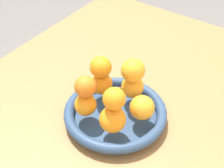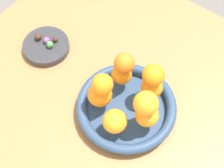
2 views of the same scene
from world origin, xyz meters
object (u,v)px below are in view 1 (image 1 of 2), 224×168
Objects in this scene: dining_table at (104,124)px; orange_0 at (113,119)px; orange_5 at (85,87)px; orange_8 at (99,66)px; fruit_bowl at (115,114)px; orange_1 at (142,108)px; orange_2 at (132,87)px; orange_6 at (114,99)px; orange_4 at (86,105)px; orange_7 at (133,70)px; orange_3 at (101,83)px.

dining_table is 0.21m from orange_0.
orange_8 reaches higher than orange_5.
orange_1 is at bearing 100.97° from fruit_bowl.
orange_6 reaches higher than orange_2.
orange_4 is at bearing 12.14° from orange_8.
dining_table is 0.25m from orange_6.
orange_7 is at bearing 169.26° from fruit_bowl.
orange_7 reaches higher than orange_8.
orange_0 is 0.08m from orange_1.
orange_0 reaches higher than fruit_bowl.
orange_8 is (0.00, -0.00, 0.06)m from orange_3.
orange_7 reaches higher than orange_3.
orange_1 is 0.14m from orange_5.
orange_1 is 0.09m from orange_7.
orange_7 reaches higher than orange_5.
orange_2 is 0.08m from orange_3.
orange_2 is (-0.05, -0.06, -0.00)m from orange_1.
orange_6 is (0.09, 0.10, 0.22)m from dining_table.
orange_1 is 1.06× the size of orange_3.
orange_2 is 1.03× the size of orange_3.
orange_6 reaches higher than orange_1.
orange_7 is at bearing -169.44° from orange_0.
dining_table is 20.08× the size of orange_8.
orange_2 reaches higher than fruit_bowl.
fruit_bowl is at bearing -7.03° from orange_2.
orange_2 is at bearing 114.94° from orange_3.
orange_3 is 1.08× the size of orange_5.
orange_7 reaches higher than orange_0.
orange_4 is 0.99× the size of orange_8.
orange_4 is at bearing -93.92° from orange_0.
orange_0 is 1.04× the size of orange_1.
orange_6 reaches higher than dining_table.
orange_2 is at bearing -155.82° from orange_7.
orange_6 is at bearing -168.19° from orange_0.
dining_table is at bearing -171.82° from orange_5.
orange_0 is (0.10, 0.10, 0.16)m from dining_table.
orange_4 is (0.07, -0.12, -0.00)m from orange_1.
orange_8 reaches higher than orange_1.
fruit_bowl is 4.60× the size of orange_3.
orange_3 is (0.03, -0.07, -0.00)m from orange_2.
dining_table is 0.18m from orange_4.
orange_6 is (-0.00, 0.08, 0.06)m from orange_4.
orange_5 reaches higher than orange_3.
orange_7 is (-0.02, 0.07, 0.22)m from dining_table.
orange_8 reaches higher than orange_4.
dining_table is at bearing -100.31° from orange_1.
orange_3 is 1.04× the size of orange_4.
orange_2 reaches higher than orange_3.
orange_6 is at bearing 51.28° from orange_8.
orange_4 is 0.05m from orange_5.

